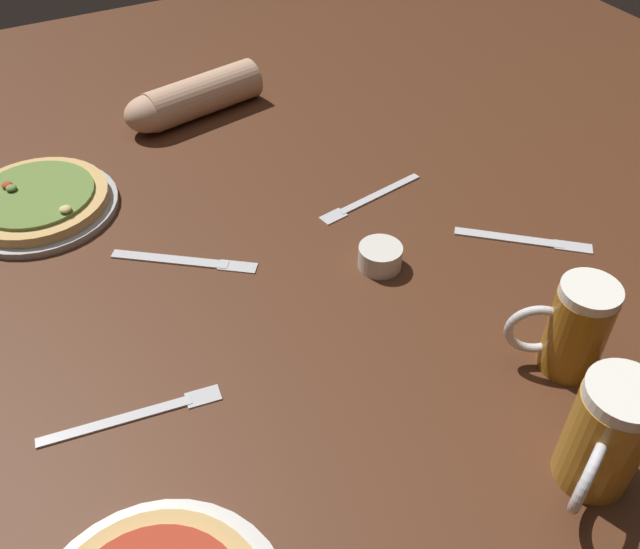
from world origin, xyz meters
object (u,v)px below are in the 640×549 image
beer_mug_amber (605,437)px  knife_right (185,260)px  beer_mug_dark (574,328)px  knife_spare (524,239)px  ramekin_sauce (380,257)px  fork_left (136,415)px  fork_spare (369,198)px  pizza_plate_far (38,202)px  diner_arm (189,100)px

beer_mug_amber → knife_right: 0.65m
beer_mug_dark → knife_spare: beer_mug_dark is taller
ramekin_sauce → knife_right: ramekin_sauce is taller
beer_mug_dark → knife_spare: size_ratio=0.78×
ramekin_sauce → fork_left: ramekin_sauce is taller
ramekin_sauce → fork_spare: size_ratio=0.31×
beer_mug_amber → fork_spare: bearing=84.6°
beer_mug_dark → knife_right: (-0.37, 0.43, -0.07)m
beer_mug_dark → knife_spare: bearing=60.7°
pizza_plate_far → beer_mug_dark: (0.55, -0.68, 0.05)m
beer_mug_amber → diner_arm: bearing=96.9°
fork_spare → diner_arm: 0.45m
fork_left → fork_spare: 0.55m
ramekin_sauce → beer_mug_dark: bearing=-68.6°
knife_spare → fork_spare: bearing=127.3°
beer_mug_dark → ramekin_sauce: (-0.11, 0.28, -0.05)m
beer_mug_dark → fork_spare: 0.45m
ramekin_sauce → beer_mug_amber: bearing=-87.3°
beer_mug_dark → fork_left: 0.56m
fork_spare → knife_spare: (0.16, -0.21, -0.00)m
beer_mug_amber → knife_right: beer_mug_amber is taller
fork_left → fork_spare: size_ratio=1.05×
ramekin_sauce → knife_spare: 0.24m
beer_mug_dark → fork_left: size_ratio=0.61×
beer_mug_dark → fork_left: (-0.53, 0.18, -0.07)m
beer_mug_dark → diner_arm: bearing=103.9°
pizza_plate_far → knife_spare: 0.81m
ramekin_sauce → diner_arm: diner_arm is taller
fork_left → knife_right: bearing=58.3°
fork_spare → diner_arm: diner_arm is taller
beer_mug_amber → fork_left: bearing=143.3°
beer_mug_amber → diner_arm: beer_mug_amber is taller
beer_mug_amber → knife_right: bearing=116.2°
diner_arm → ramekin_sauce: bearing=-80.1°
pizza_plate_far → fork_spare: bearing=-25.0°
fork_spare → diner_arm: (-0.17, 0.41, 0.04)m
knife_right → diner_arm: 0.45m
pizza_plate_far → ramekin_sauce: pizza_plate_far is taller
fork_left → diner_arm: diner_arm is taller
pizza_plate_far → beer_mug_dark: size_ratio=1.88×
knife_spare → ramekin_sauce: bearing=166.4°
pizza_plate_far → knife_spare: pizza_plate_far is taller
ramekin_sauce → diner_arm: (-0.10, 0.57, 0.02)m
beer_mug_dark → knife_right: 0.58m
knife_spare → diner_arm: (-0.34, 0.63, 0.04)m
pizza_plate_far → ramekin_sauce: 0.59m
pizza_plate_far → diner_arm: (0.34, 0.18, 0.02)m
ramekin_sauce → fork_spare: ramekin_sauce is taller
knife_right → fork_spare: bearing=1.0°
pizza_plate_far → ramekin_sauce: bearing=-42.1°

